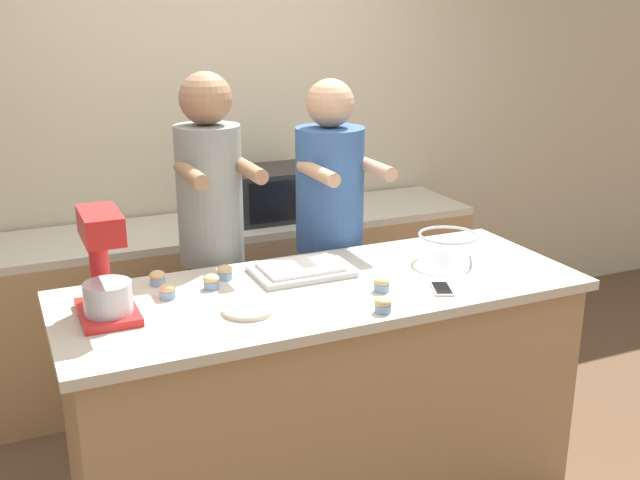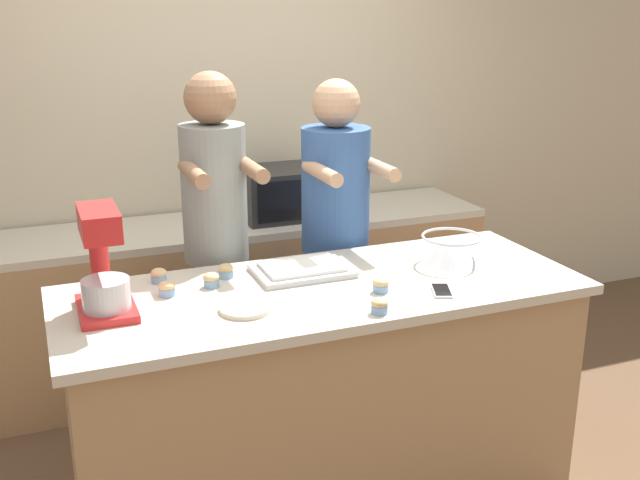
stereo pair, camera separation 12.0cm
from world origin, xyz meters
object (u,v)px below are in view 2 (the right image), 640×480
object	(u,v)px
baking_tray	(302,269)
cupcake_0	(167,288)
stand_mixer	(103,268)
microwave_oven	(283,192)
mixing_bowl	(451,248)
cupcake_2	(159,275)
cupcake_4	(226,271)
cell_phone	(442,291)
cupcake_3	(379,306)
person_right	(335,247)
small_plate	(245,309)
cupcake_5	(381,285)
cupcake_1	(211,280)
person_left	(217,252)

from	to	relation	value
baking_tray	cupcake_0	distance (m)	0.57
stand_mixer	microwave_oven	distance (m)	1.64
stand_mixer	mixing_bowl	world-z (taller)	stand_mixer
cupcake_0	cupcake_2	world-z (taller)	same
cupcake_4	stand_mixer	bearing A→B (deg)	-158.65
cell_phone	cupcake_2	size ratio (longest dim) A/B	2.50
cupcake_3	person_right	bearing A→B (deg)	76.80
person_right	cupcake_2	distance (m)	0.96
baking_tray	cell_phone	bearing A→B (deg)	-42.61
cell_phone	cupcake_0	xyz separation A→B (m)	(-1.00, 0.36, 0.02)
small_plate	cupcake_2	bearing A→B (deg)	120.26
microwave_oven	cupcake_0	xyz separation A→B (m)	(-0.86, -1.14, -0.04)
microwave_oven	cupcake_0	distance (m)	1.43
stand_mixer	cupcake_3	distance (m)	1.00
cupcake_0	cupcake_4	xyz separation A→B (m)	(0.26, 0.11, 0.00)
person_right	microwave_oven	world-z (taller)	person_right
person_right	cell_phone	world-z (taller)	person_right
baking_tray	person_right	bearing A→B (deg)	52.19
stand_mixer	cupcake_5	distance (m)	1.04
person_right	cupcake_1	xyz separation A→B (m)	(-0.72, -0.44, 0.08)
baking_tray	small_plate	world-z (taller)	baking_tray
baking_tray	stand_mixer	bearing A→B (deg)	-171.18
microwave_oven	cupcake_5	xyz separation A→B (m)	(-0.09, -1.40, -0.04)
person_left	cell_phone	distance (m)	1.07
cupcake_1	cupcake_4	size ratio (longest dim) A/B	1.00
mixing_bowl	cupcake_5	world-z (taller)	mixing_bowl
person_left	mixing_bowl	world-z (taller)	person_left
cupcake_5	mixing_bowl	bearing A→B (deg)	24.49
cupcake_2	mixing_bowl	bearing A→B (deg)	-10.67
baking_tray	cell_phone	xyz separation A→B (m)	(0.43, -0.40, -0.01)
microwave_oven	cupcake_3	distance (m)	1.60
cupcake_0	cupcake_5	world-z (taller)	same
small_plate	cupcake_0	size ratio (longest dim) A/B	2.97
person_left	cell_phone	world-z (taller)	person_left
stand_mixer	microwave_oven	size ratio (longest dim) A/B	0.82
baking_tray	cupcake_0	bearing A→B (deg)	-175.80
small_plate	cupcake_0	world-z (taller)	cupcake_0
cupcake_1	cupcake_3	xyz separation A→B (m)	(0.50, -0.48, 0.00)
microwave_oven	cupcake_3	world-z (taller)	microwave_oven
cupcake_4	microwave_oven	bearing A→B (deg)	59.63
stand_mixer	baking_tray	size ratio (longest dim) A/B	1.00
baking_tray	cupcake_4	size ratio (longest dim) A/B	6.15
person_left	stand_mixer	world-z (taller)	person_left
person_left	cupcake_5	world-z (taller)	person_left
person_right	cupcake_4	world-z (taller)	person_right
person_left	cupcake_0	size ratio (longest dim) A/B	27.53
person_right	mixing_bowl	bearing A→B (deg)	-59.95
baking_tray	small_plate	bearing A→B (deg)	-138.23
small_plate	cupcake_2	world-z (taller)	cupcake_2
person_right	small_plate	xyz separation A→B (m)	(-0.66, -0.72, 0.06)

